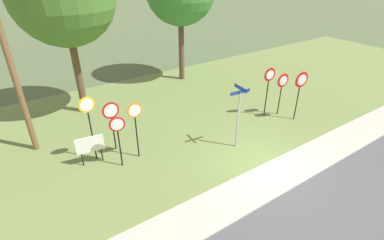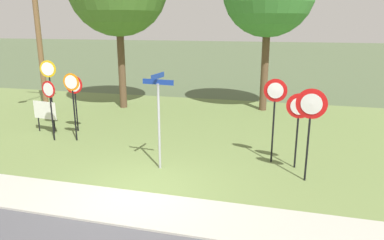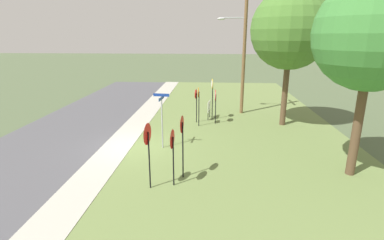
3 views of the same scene
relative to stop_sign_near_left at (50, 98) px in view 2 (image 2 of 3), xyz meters
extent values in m
plane|color=#4C5B3D|center=(4.74, -3.13, -1.64)|extent=(160.00, 160.00, 0.00)
cube|color=#ADAA9E|center=(4.74, -3.93, -1.61)|extent=(44.00, 1.60, 0.06)
cube|color=olive|center=(4.74, 2.87, -1.62)|extent=(44.00, 12.00, 0.04)
cylinder|color=black|center=(0.00, 0.03, -0.61)|extent=(0.06, 0.06, 1.98)
cylinder|color=red|center=(0.00, -0.01, 0.34)|extent=(0.61, 0.14, 0.61)
cylinder|color=white|center=(0.00, -0.03, 0.34)|extent=(0.47, 0.10, 0.48)
cylinder|color=black|center=(-0.72, 1.08, -0.31)|extent=(0.06, 0.06, 2.57)
cylinder|color=gold|center=(-0.72, 1.04, 0.92)|extent=(0.66, 0.11, 0.66)
cylinder|color=white|center=(-0.72, 1.02, 0.92)|extent=(0.51, 0.07, 0.51)
cylinder|color=black|center=(0.22, 1.29, -0.61)|extent=(0.06, 0.06, 1.97)
cylinder|color=red|center=(0.22, 1.25, 0.32)|extent=(0.73, 0.06, 0.73)
cylinder|color=white|center=(0.22, 1.23, 0.32)|extent=(0.57, 0.03, 0.57)
cylinder|color=black|center=(0.82, 0.22, -0.47)|extent=(0.06, 0.06, 2.25)
cylinder|color=orange|center=(0.82, 0.18, 0.61)|extent=(0.63, 0.03, 0.63)
cylinder|color=white|center=(0.82, 0.16, 0.61)|extent=(0.49, 0.01, 0.49)
cylinder|color=black|center=(8.93, -1.28, -0.46)|extent=(0.06, 0.06, 2.27)
cone|color=red|center=(8.93, -1.32, 0.59)|extent=(0.81, 0.15, 0.82)
cone|color=silver|center=(8.93, -1.34, 0.59)|extent=(0.55, 0.09, 0.55)
cylinder|color=black|center=(8.67, -0.40, -0.60)|extent=(0.06, 0.06, 1.99)
cone|color=red|center=(8.67, -0.44, 0.32)|extent=(0.74, 0.11, 0.74)
cone|color=white|center=(8.67, -0.46, 0.32)|extent=(0.50, 0.07, 0.51)
cylinder|color=black|center=(7.96, -0.11, -0.42)|extent=(0.06, 0.06, 2.36)
cone|color=red|center=(7.96, -0.15, 0.69)|extent=(0.70, 0.11, 0.70)
cone|color=white|center=(7.96, -0.17, 0.69)|extent=(0.48, 0.07, 0.48)
cylinder|color=#9EA0A8|center=(4.73, -1.49, -0.32)|extent=(0.07, 0.07, 2.55)
cylinder|color=#9EA0A8|center=(4.73, -1.49, 0.97)|extent=(0.09, 0.09, 0.03)
cube|color=navy|center=(4.73, -1.49, 1.03)|extent=(0.96, 0.11, 0.15)
cube|color=navy|center=(4.73, -1.49, 1.20)|extent=(0.10, 0.81, 0.15)
cylinder|color=brown|center=(-2.69, 3.28, 3.14)|extent=(0.24, 0.24, 9.47)
cylinder|color=black|center=(-1.31, 0.90, -1.32)|extent=(0.05, 0.05, 0.55)
cylinder|color=black|center=(-0.54, 0.80, -1.32)|extent=(0.05, 0.05, 0.55)
cube|color=white|center=(-0.93, 0.85, -0.70)|extent=(1.09, 0.18, 0.70)
cylinder|color=brown|center=(0.16, 5.69, 0.79)|extent=(0.36, 0.36, 4.78)
cylinder|color=brown|center=(7.20, 6.93, 0.72)|extent=(0.36, 0.36, 4.64)
camera|label=1|loc=(-2.95, -9.43, 5.79)|focal=27.40mm
camera|label=2|loc=(8.23, -10.96, 2.64)|focal=33.46mm
camera|label=3|loc=(18.89, 1.01, 4.06)|focal=27.30mm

